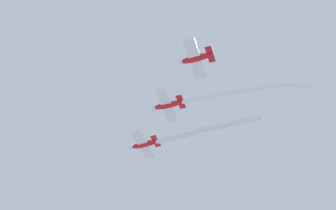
% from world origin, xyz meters
% --- Properties ---
extents(airplane_lead, '(7.84, 6.07, 1.97)m').
position_xyz_m(airplane_lead, '(-3.53, 2.24, 61.01)').
color(airplane_lead, red).
extents(smoke_trail_lead, '(9.44, 17.57, 2.12)m').
position_xyz_m(smoke_trail_lead, '(2.04, 13.05, 60.30)').
color(smoke_trail_lead, white).
extents(airplane_left_wing, '(7.90, 6.09, 1.97)m').
position_xyz_m(airplane_left_wing, '(6.42, 5.79, 61.26)').
color(airplane_left_wing, red).
extents(smoke_trail_left_wing, '(5.20, 21.11, 1.84)m').
position_xyz_m(smoke_trail_left_wing, '(10.32, 18.48, 61.56)').
color(smoke_trail_left_wing, white).
extents(airplane_right_wing, '(7.88, 6.09, 1.97)m').
position_xyz_m(airplane_right_wing, '(16.37, 9.34, 61.51)').
color(airplane_right_wing, red).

